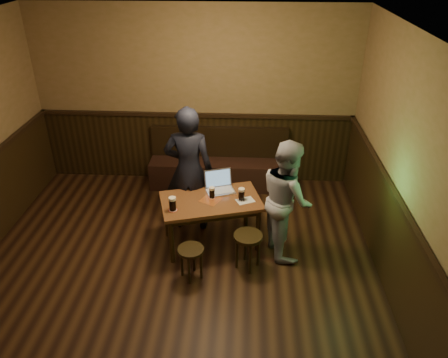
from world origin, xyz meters
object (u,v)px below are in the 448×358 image
pub_table (211,206)px  stool_right (248,241)px  stool_left (191,254)px  pint_mid (212,193)px  bench (219,168)px  person_grey (287,198)px  laptop (219,185)px  pint_right (242,194)px  pint_left (173,204)px  person_suit (189,170)px

pub_table → stool_right: 0.69m
stool_left → pint_mid: (0.19, 0.74, 0.41)m
bench → person_grey: 1.96m
laptop → person_grey: (0.85, -0.34, 0.04)m
pint_right → laptop: bearing=140.7°
pint_right → laptop: laptop is taller
pint_left → person_suit: size_ratio=0.10×
bench → pint_mid: size_ratio=14.45×
bench → pint_mid: bench is taller
pint_right → bench: bearing=104.1°
pint_mid → person_suit: size_ratio=0.09×
pub_table → laptop: size_ratio=3.21×
pint_left → laptop: size_ratio=0.41×
stool_left → pint_mid: bearing=75.4°
pub_table → pint_mid: size_ratio=9.17×
laptop → bench: bearing=75.0°
stool_left → laptop: (0.27, 0.95, 0.40)m
pint_left → person_grey: bearing=7.5°
bench → stool_right: bench is taller
stool_right → person_suit: (-0.80, 0.85, 0.50)m
pint_left → pint_mid: 0.55m
laptop → pub_table: bearing=-128.3°
bench → pint_right: bench is taller
pub_table → laptop: 0.32m
person_suit → pub_table: bearing=129.5°
person_grey → pint_mid: bearing=66.9°
pub_table → stool_left: bearing=-120.6°
pint_mid → stool_left: bearing=-104.6°
pint_right → person_grey: person_grey is taller
pub_table → pint_right: 0.42m
bench → stool_left: 2.27m
laptop → stool_right: bearing=-80.7°
person_suit → pint_mid: bearing=134.9°
stool_right → pint_mid: (-0.47, 0.51, 0.36)m
stool_left → pint_left: (-0.26, 0.43, 0.42)m
pint_mid → person_grey: size_ratio=0.10×
pint_right → person_grey: size_ratio=0.11×
stool_right → pint_mid: size_ratio=3.12×
pint_right → pub_table: bearing=-176.5°
stool_left → pint_left: bearing=121.4°
pint_right → person_suit: 0.81m
pub_table → pint_left: 0.54m
pint_left → laptop: 0.75m
person_suit → pint_right: bearing=152.8°
pint_left → person_grey: (1.39, 0.18, 0.01)m
pint_right → laptop: size_ratio=0.38×
pub_table → person_suit: size_ratio=0.79×
bench → stool_left: (-0.18, -2.26, 0.02)m
stool_left → laptop: laptop is taller
pint_right → stool_left: bearing=-128.7°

